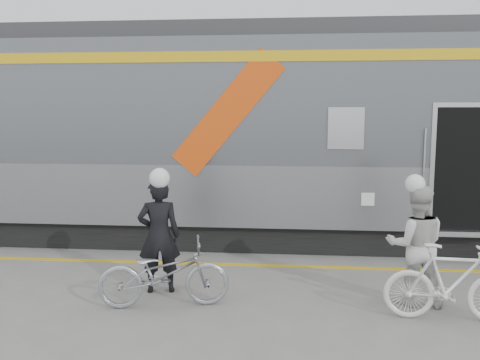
# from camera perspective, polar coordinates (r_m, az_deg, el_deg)

# --- Properties ---
(ground) EXTENTS (90.00, 90.00, 0.00)m
(ground) POSITION_cam_1_polar(r_m,az_deg,el_deg) (6.49, 4.47, -15.24)
(ground) COLOR slate
(ground) RESTS_ON ground
(train) EXTENTS (24.00, 3.17, 4.10)m
(train) POSITION_cam_1_polar(r_m,az_deg,el_deg) (10.22, 9.76, 4.91)
(train) COLOR black
(train) RESTS_ON ground
(safety_strip) EXTENTS (24.00, 0.12, 0.01)m
(safety_strip) POSITION_cam_1_polar(r_m,az_deg,el_deg) (8.51, 4.70, -9.58)
(safety_strip) COLOR gold
(safety_strip) RESTS_ON ground
(man) EXTENTS (0.66, 0.50, 1.61)m
(man) POSITION_cam_1_polar(r_m,az_deg,el_deg) (7.23, -9.09, -6.19)
(man) COLOR black
(man) RESTS_ON ground
(bicycle_left) EXTENTS (1.78, 0.93, 0.89)m
(bicycle_left) POSITION_cam_1_polar(r_m,az_deg,el_deg) (6.77, -8.53, -10.34)
(bicycle_left) COLOR #9B9EA2
(bicycle_left) RESTS_ON ground
(woman) EXTENTS (0.81, 0.66, 1.58)m
(woman) POSITION_cam_1_polar(r_m,az_deg,el_deg) (7.08, 19.14, -6.94)
(woman) COLOR beige
(woman) RESTS_ON ground
(bicycle_right) EXTENTS (1.63, 0.57, 0.96)m
(bicycle_right) POSITION_cam_1_polar(r_m,az_deg,el_deg) (6.74, 22.67, -10.62)
(bicycle_right) COLOR silver
(bicycle_right) RESTS_ON ground
(helmet_man) EXTENTS (0.28, 0.28, 0.28)m
(helmet_man) POSITION_cam_1_polar(r_m,az_deg,el_deg) (7.06, -9.25, 1.28)
(helmet_man) COLOR white
(helmet_man) RESTS_ON man
(helmet_woman) EXTENTS (0.25, 0.25, 0.25)m
(helmet_woman) POSITION_cam_1_polar(r_m,az_deg,el_deg) (6.91, 19.47, 0.45)
(helmet_woman) COLOR white
(helmet_woman) RESTS_ON woman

